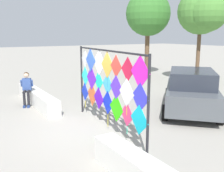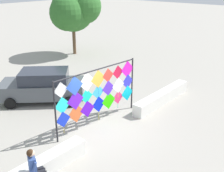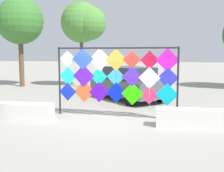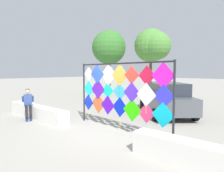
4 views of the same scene
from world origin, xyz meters
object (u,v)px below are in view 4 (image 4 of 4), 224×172
kite_display_rack (119,89)px  seated_vendor (28,102)px  tree_palm_like (152,47)px  tree_far_right (109,48)px  parked_car (166,98)px

kite_display_rack → seated_vendor: 4.64m
seated_vendor → kite_display_rack: bearing=18.2°
kite_display_rack → tree_palm_like: tree_palm_like is taller
tree_far_right → tree_palm_like: 4.44m
parked_car → tree_palm_like: size_ratio=0.76×
seated_vendor → tree_far_right: 11.12m
kite_display_rack → seated_vendor: bearing=-161.8°
kite_display_rack → parked_car: size_ratio=1.03×
seated_vendor → tree_palm_like: (0.60, 10.34, 3.46)m
kite_display_rack → parked_car: (-0.06, 3.96, -0.75)m
parked_car → tree_far_right: bearing=151.3°
parked_car → tree_palm_like: bearing=126.6°
parked_car → tree_far_right: size_ratio=0.72×
seated_vendor → parked_car: 6.89m
kite_display_rack → parked_car: kite_display_rack is taller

